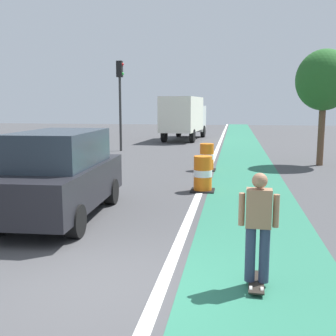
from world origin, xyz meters
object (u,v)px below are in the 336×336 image
Objects in this scene: parked_suv_nearest at (61,174)px; traffic_light_corner at (120,90)px; skateboarder_on_lane at (258,226)px; traffic_barrel_front at (203,174)px; delivery_truck_down_block at (184,116)px; pedestrian_crossing at (93,149)px; street_tree_sidewalk at (324,81)px; traffic_barrel_mid at (207,157)px.

traffic_light_corner is (-2.51, 14.01, 2.47)m from parked_suv_nearest.
skateboarder_on_lane reaches higher than traffic_barrel_front.
delivery_truck_down_block is at bearing 99.37° from skateboarder_on_lane.
skateboarder_on_lane is at bearing -35.21° from parked_suv_nearest.
traffic_light_corner is at bearing 96.41° from pedestrian_crossing.
parked_suv_nearest reaches higher than skateboarder_on_lane.
delivery_truck_down_block reaches higher than parked_suv_nearest.
traffic_barrel_front is at bearing -81.27° from delivery_truck_down_block.
street_tree_sidewalk reaches higher than delivery_truck_down_block.
parked_suv_nearest is 12.77m from street_tree_sidewalk.
traffic_light_corner is at bearing 130.27° from traffic_barrel_mid.
delivery_truck_down_block reaches higher than traffic_barrel_front.
parked_suv_nearest is at bearing 144.79° from skateboarder_on_lane.
delivery_truck_down_block reaches higher than pedestrian_crossing.
pedestrian_crossing is at bearing 121.11° from skateboarder_on_lane.
traffic_barrel_mid is 0.21× the size of traffic_light_corner.
parked_suv_nearest is 22.21m from delivery_truck_down_block.
pedestrian_crossing is (0.79, -7.01, -2.64)m from traffic_light_corner.
traffic_light_corner reaches higher than traffic_barrel_front.
traffic_barrel_front is at bearing -36.11° from pedestrian_crossing.
parked_suv_nearest is 0.92× the size of traffic_light_corner.
traffic_barrel_front is (-1.30, 6.59, -0.38)m from skateboarder_on_lane.
parked_suv_nearest is 14.44m from traffic_light_corner.
parked_suv_nearest is 4.29× the size of traffic_barrel_mid.
skateboarder_on_lane is 18.60m from traffic_light_corner.
pedestrian_crossing is (-1.72, 6.99, -0.17)m from parked_suv_nearest.
traffic_barrel_front is 0.22× the size of street_tree_sidewalk.
street_tree_sidewalk is at bearing 75.32° from skateboarder_on_lane.
delivery_truck_down_block is 15.35m from pedestrian_crossing.
street_tree_sidewalk is at bearing 53.43° from traffic_barrel_front.
street_tree_sidewalk is (4.83, 2.19, 3.14)m from traffic_barrel_mid.
skateboarder_on_lane is 10.81m from traffic_barrel_mid.
street_tree_sidewalk is (3.38, 12.89, 2.76)m from skateboarder_on_lane.
pedestrian_crossing reaches higher than traffic_barrel_mid.
traffic_barrel_front is 0.68× the size of pedestrian_crossing.
traffic_barrel_front is 5.92m from pedestrian_crossing.
street_tree_sidewalk is (4.68, 6.31, 3.14)m from traffic_barrel_front.
traffic_light_corner is at bearing 111.89° from skateboarder_on_lane.
parked_suv_nearest is 2.91× the size of pedestrian_crossing.
traffic_barrel_mid is at bearing -49.73° from traffic_light_corner.
traffic_barrel_front is at bearing 48.93° from parked_suv_nearest.
skateboarder_on_lane is 0.34× the size of street_tree_sidewalk.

